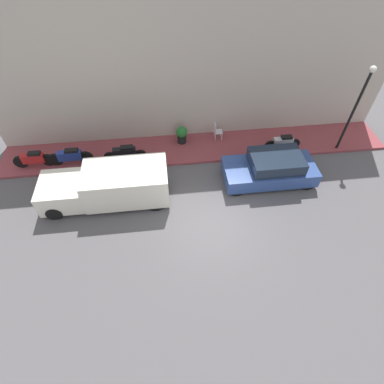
{
  "coord_description": "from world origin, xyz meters",
  "views": [
    {
      "loc": [
        -7.01,
        1.56,
        9.94
      ],
      "look_at": [
        1.25,
        0.61,
        0.6
      ],
      "focal_mm": 28.0,
      "sensor_mm": 36.0,
      "label": 1
    }
  ],
  "objects": [
    {
      "name": "building_facade",
      "position": [
        5.97,
        0.0,
        3.47
      ],
      "size": [
        0.3,
        19.13,
        6.93
      ],
      "color": "#B2A899",
      "rests_on": "ground_plane"
    },
    {
      "name": "scooter_silver",
      "position": [
        4.04,
        -4.23,
        0.55
      ],
      "size": [
        0.3,
        1.79,
        0.8
      ],
      "color": "#B7B7BF",
      "rests_on": "sidewalk"
    },
    {
      "name": "potted_plant",
      "position": [
        5.18,
        0.68,
        0.61
      ],
      "size": [
        0.57,
        0.57,
        0.9
      ],
      "color": "black",
      "rests_on": "sidewalk"
    },
    {
      "name": "motorcycle_black",
      "position": [
        4.1,
        3.49,
        0.57
      ],
      "size": [
        0.3,
        2.01,
        0.84
      ],
      "color": "black",
      "rests_on": "sidewalk"
    },
    {
      "name": "parked_car",
      "position": [
        2.19,
        -3.05,
        0.66
      ],
      "size": [
        1.82,
        4.08,
        1.38
      ],
      "color": "#2D4784",
      "rests_on": "ground_plane"
    },
    {
      "name": "ground_plane",
      "position": [
        0.0,
        0.0,
        0.0
      ],
      "size": [
        60.0,
        60.0,
        0.0
      ],
      "primitive_type": "plane",
      "color": "#514F51"
    },
    {
      "name": "streetlamp",
      "position": [
        3.83,
        -7.06,
        2.71
      ],
      "size": [
        0.28,
        0.28,
        4.23
      ],
      "color": "black",
      "rests_on": "sidewalk"
    },
    {
      "name": "delivery_van",
      "position": [
        1.81,
        4.09,
        0.83
      ],
      "size": [
        1.87,
        5.26,
        1.62
      ],
      "color": "silver",
      "rests_on": "ground_plane"
    },
    {
      "name": "sidewalk",
      "position": [
        4.7,
        0.0,
        0.06
      ],
      "size": [
        2.24,
        19.13,
        0.12
      ],
      "color": "brown",
      "rests_on": "ground_plane"
    },
    {
      "name": "cafe_chair",
      "position": [
        5.26,
        -1.13,
        0.64
      ],
      "size": [
        0.4,
        0.4,
        0.93
      ],
      "color": "silver",
      "rests_on": "sidewalk"
    },
    {
      "name": "motorcycle_blue",
      "position": [
        4.15,
        6.03,
        0.59
      ],
      "size": [
        0.3,
        2.05,
        0.86
      ],
      "color": "navy",
      "rests_on": "sidewalk"
    },
    {
      "name": "motorcycle_red",
      "position": [
        4.18,
        7.7,
        0.57
      ],
      "size": [
        0.3,
        1.89,
        0.82
      ],
      "color": "#B21E1E",
      "rests_on": "sidewalk"
    }
  ]
}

